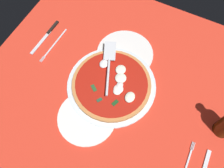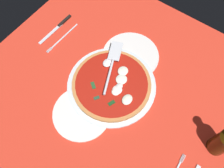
{
  "view_description": "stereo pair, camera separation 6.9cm",
  "coord_description": "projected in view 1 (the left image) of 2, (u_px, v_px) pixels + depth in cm",
  "views": [
    {
      "loc": [
        -37.11,
        -19.73,
        89.59
      ],
      "look_at": [
        1.31,
        -0.24,
        2.31
      ],
      "focal_mm": 38.77,
      "sensor_mm": 36.0,
      "label": 1
    },
    {
      "loc": [
        -33.52,
        -25.6,
        89.59
      ],
      "look_at": [
        1.31,
        -0.24,
        2.31
      ],
      "focal_mm": 38.77,
      "sensor_mm": 36.0,
      "label": 2
    }
  ],
  "objects": [
    {
      "name": "ground_plane",
      "position": [
        110.0,
        89.0,
        0.99
      ],
      "size": [
        106.15,
        106.15,
        0.8
      ],
      "primitive_type": "cube",
      "color": "red"
    },
    {
      "name": "pizza",
      "position": [
        113.0,
        84.0,
        0.97
      ],
      "size": [
        32.09,
        32.09,
        3.01
      ],
      "color": "#C87E42",
      "rests_on": "pizza_pan"
    },
    {
      "name": "dinner_plate_right",
      "position": [
        125.0,
        54.0,
        1.06
      ],
      "size": [
        24.65,
        24.65,
        1.0
      ],
      "primitive_type": "cylinder",
      "color": "silver",
      "rests_on": "ground_plane"
    },
    {
      "name": "place_setting_far",
      "position": [
        50.0,
        40.0,
        1.09
      ],
      "size": [
        22.14,
        13.88,
        1.4
      ],
      "rotation": [
        0.0,
        0.0,
        3.11
      ],
      "color": "white",
      "rests_on": "ground_plane"
    },
    {
      "name": "pizza_server",
      "position": [
        109.0,
        65.0,
        0.99
      ],
      "size": [
        24.6,
        12.9,
        1.0
      ],
      "rotation": [
        0.0,
        0.0,
        0.41
      ],
      "color": "silver",
      "rests_on": "pizza"
    },
    {
      "name": "pizza_pan",
      "position": [
        112.0,
        86.0,
        0.99
      ],
      "size": [
        36.26,
        36.26,
        1.21
      ],
      "primitive_type": "cylinder",
      "color": "silver",
      "rests_on": "ground_plane"
    },
    {
      "name": "checker_pattern",
      "position": [
        110.0,
        89.0,
        0.99
      ],
      "size": [
        106.15,
        106.15,
        0.1
      ],
      "color": "silver",
      "rests_on": "ground_plane"
    },
    {
      "name": "dinner_plate_left",
      "position": [
        87.0,
        118.0,
        0.93
      ],
      "size": [
        22.6,
        22.6,
        1.0
      ],
      "primitive_type": "cylinder",
      "color": "white",
      "rests_on": "ground_plane"
    }
  ]
}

